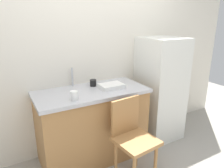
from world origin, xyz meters
TOP-DOWN VIEW (x-y plane):
  - back_wall at (0.00, 1.00)m, footprint 4.80×0.10m
  - cabinet_base at (-0.14, 0.65)m, footprint 1.27×0.60m
  - countertop at (-0.14, 0.65)m, footprint 1.31×0.64m
  - faucet at (-0.28, 0.90)m, footprint 0.02×0.02m
  - refrigerator at (0.93, 0.66)m, footprint 0.54×0.58m
  - chair at (0.08, 0.11)m, footprint 0.44×0.44m
  - dish_tray at (0.10, 0.60)m, footprint 0.28×0.20m
  - cup_white at (-0.42, 0.46)m, footprint 0.08×0.08m
  - cup_black at (-0.06, 0.78)m, footprint 0.08×0.08m

SIDE VIEW (x-z plane):
  - cabinet_base at x=-0.14m, z-range 0.00..0.85m
  - chair at x=0.08m, z-range 0.05..0.94m
  - refrigerator at x=0.93m, z-range 0.00..1.45m
  - countertop at x=-0.14m, z-range 0.85..0.89m
  - dish_tray at x=0.10m, z-range 0.89..0.94m
  - cup_black at x=-0.06m, z-range 0.89..0.97m
  - cup_white at x=-0.42m, z-range 0.89..0.98m
  - faucet at x=-0.28m, z-range 0.89..1.12m
  - back_wall at x=0.00m, z-range 0.00..2.59m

